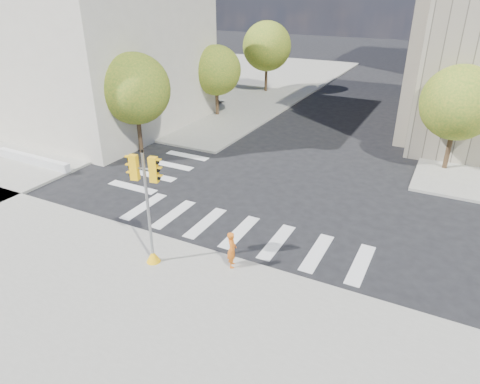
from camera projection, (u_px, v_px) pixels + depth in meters
name	position (u px, v px, depth m)	size (l,w,h in m)	color
ground	(260.00, 213.00, 20.73)	(160.00, 160.00, 0.00)	black
sidewalk_near	(95.00, 380.00, 11.90)	(30.00, 14.00, 0.15)	gray
sidewalk_far_left	(198.00, 80.00, 49.74)	(28.00, 40.00, 0.15)	gray
classical_building	(68.00, 37.00, 32.57)	(19.00, 15.00, 12.70)	beige
tree_lw_near	(135.00, 89.00, 26.43)	(4.40, 4.40, 6.41)	#382616
tree_lw_mid	(216.00, 70.00, 34.62)	(4.00, 4.00, 5.77)	#382616
tree_lw_far	(267.00, 46.00, 42.28)	(4.80, 4.80, 6.95)	#382616
tree_re_near	(459.00, 103.00, 23.87)	(4.20, 4.20, 6.16)	#382616
tree_re_mid	(467.00, 65.00, 33.34)	(4.60, 4.60, 6.66)	#382616
tree_re_far	(470.00, 52.00, 43.15)	(4.00, 4.00, 5.88)	#382616
lamp_near	(473.00, 81.00, 26.63)	(0.35, 0.18, 8.11)	black
lamp_far	(476.00, 53.00, 37.83)	(0.35, 0.18, 8.11)	black
traffic_signal	(149.00, 217.00, 16.01)	(1.08, 0.56, 4.68)	#FDB60D
photographer	(232.00, 250.00, 16.29)	(0.55, 0.36, 1.50)	#D25F13
planter_wall	(33.00, 160.00, 26.05)	(6.00, 0.40, 0.50)	silver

